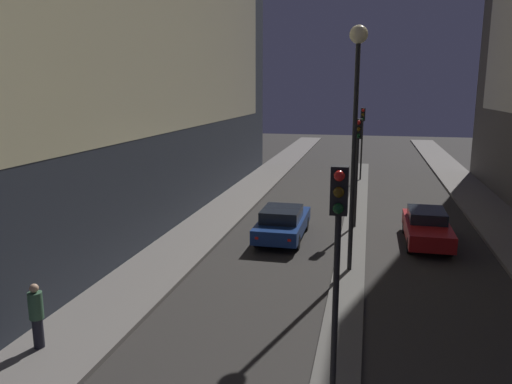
% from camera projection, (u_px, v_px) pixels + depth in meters
% --- Properties ---
extents(median_strip, '(1.11, 37.53, 0.10)m').
position_uv_depth(median_strip, '(355.00, 219.00, 25.16)').
color(median_strip, '#56544F').
rests_on(median_strip, ground).
extents(traffic_light_near, '(0.32, 0.42, 5.05)m').
position_uv_depth(traffic_light_near, '(338.00, 239.00, 9.26)').
color(traffic_light_near, black).
rests_on(traffic_light_near, median_strip).
extents(traffic_light_mid, '(0.32, 0.42, 5.05)m').
position_uv_depth(traffic_light_mid, '(358.00, 149.00, 22.79)').
color(traffic_light_mid, black).
rests_on(traffic_light_mid, median_strip).
extents(traffic_light_far, '(0.32, 0.42, 5.05)m').
position_uv_depth(traffic_light_far, '(362.00, 128.00, 34.87)').
color(traffic_light_far, black).
rests_on(traffic_light_far, median_strip).
extents(street_lamp, '(0.61, 0.61, 8.45)m').
position_uv_depth(street_lamp, '(356.00, 96.00, 16.76)').
color(street_lamp, black).
rests_on(street_lamp, median_strip).
extents(car_left_lane, '(1.89, 4.71, 1.44)m').
position_uv_depth(car_left_lane, '(283.00, 222.00, 21.90)').
color(car_left_lane, navy).
rests_on(car_left_lane, ground).
extents(car_right_lane, '(1.75, 4.61, 1.42)m').
position_uv_depth(car_right_lane, '(427.00, 227.00, 21.22)').
color(car_right_lane, maroon).
rests_on(car_right_lane, ground).
extents(pedestrian_on_left_sidewalk, '(0.35, 0.35, 1.68)m').
position_uv_depth(pedestrian_on_left_sidewalk, '(36.00, 314.00, 12.35)').
color(pedestrian_on_left_sidewalk, black).
rests_on(pedestrian_on_left_sidewalk, sidewalk_left).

